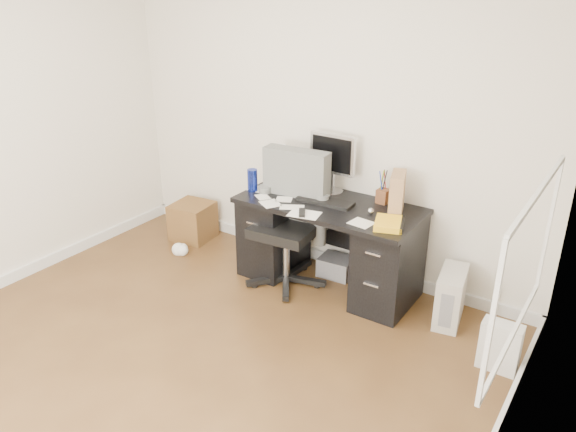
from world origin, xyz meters
name	(u,v)px	position (x,y,z in m)	size (l,w,h in m)	color
ground	(164,376)	(0.00, 0.00, 0.00)	(4.00, 4.00, 0.00)	#462D16
room_shell	(145,134)	(0.03, 0.03, 1.66)	(4.02, 4.02, 2.71)	silver
desk	(328,242)	(0.30, 1.65, 0.40)	(1.50, 0.70, 0.75)	black
loose_papers	(305,200)	(0.10, 1.60, 0.75)	(1.10, 0.60, 0.00)	white
lcd_monitor	(332,163)	(0.20, 1.87, 1.01)	(0.41, 0.24, 0.52)	silver
keyboard	(325,201)	(0.27, 1.64, 0.76)	(0.47, 0.16, 0.03)	black
computer_mouse	(371,211)	(0.68, 1.63, 0.78)	(0.05, 0.05, 0.05)	silver
travel_mug	(252,180)	(-0.39, 1.53, 0.85)	(0.09, 0.09, 0.19)	navy
white_binder	(281,167)	(-0.26, 1.79, 0.92)	(0.13, 0.29, 0.33)	white
magazine_file	(397,193)	(0.82, 1.78, 0.91)	(0.14, 0.27, 0.32)	#966C48
pen_cup	(384,187)	(0.65, 1.90, 0.89)	(0.11, 0.11, 0.28)	#562C18
yellow_book	(389,224)	(0.89, 1.50, 0.77)	(0.20, 0.26, 0.05)	yellow
paper_remote	(304,213)	(0.25, 1.35, 0.76)	(0.24, 0.19, 0.02)	white
office_chair	(286,222)	(-0.01, 1.48, 0.57)	(0.65, 0.65, 1.14)	#575A57
pc_tower	(451,297)	(1.35, 1.69, 0.21)	(0.18, 0.42, 0.42)	#B6B0A4
shopping_bag	(500,346)	(1.82, 1.31, 0.18)	(0.26, 0.19, 0.35)	silver
wicker_basket	(193,221)	(-1.28, 1.70, 0.18)	(0.37, 0.37, 0.37)	#513418
desk_printer	(336,266)	(0.29, 1.83, 0.09)	(0.29, 0.24, 0.17)	slate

